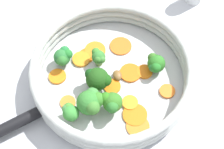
{
  "coord_description": "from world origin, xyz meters",
  "views": [
    {
      "loc": [
        0.11,
        0.37,
        0.66
      ],
      "look_at": [
        0.0,
        0.0,
        0.03
      ],
      "focal_mm": 60.0,
      "sensor_mm": 36.0,
      "label": 1
    }
  ],
  "objects_px": {
    "carrot_slice_7": "(130,103)",
    "broccoli_floret_3": "(98,57)",
    "carrot_slice_10": "(145,72)",
    "broccoli_floret_1": "(98,79)",
    "broccoli_floret_0": "(156,64)",
    "broccoli_floret_6": "(91,102)",
    "carrot_slice_9": "(167,91)",
    "carrot_slice_6": "(112,86)",
    "broccoli_floret_5": "(70,112)",
    "carrot_slice_12": "(135,115)",
    "skillet": "(112,80)",
    "carrot_slice_4": "(138,126)",
    "broccoli_floret_2": "(63,57)",
    "carrot_slice_5": "(57,76)",
    "carrot_slice_11": "(95,50)",
    "carrot_slice_3": "(68,102)",
    "carrot_slice_1": "(81,59)",
    "carrot_slice_8": "(121,46)",
    "carrot_slice_0": "(87,55)",
    "broccoli_floret_4": "(111,103)",
    "carrot_slice_2": "(130,72)",
    "mushroom_piece_0": "(118,77)"
  },
  "relations": [
    {
      "from": "carrot_slice_7",
      "to": "broccoli_floret_3",
      "type": "distance_m",
      "value": 0.11
    },
    {
      "from": "carrot_slice_10",
      "to": "broccoli_floret_1",
      "type": "xyz_separation_m",
      "value": [
        0.1,
        0.01,
        0.03
      ]
    },
    {
      "from": "broccoli_floret_0",
      "to": "broccoli_floret_6",
      "type": "xyz_separation_m",
      "value": [
        0.15,
        0.05,
        0.01
      ]
    },
    {
      "from": "carrot_slice_7",
      "to": "carrot_slice_9",
      "type": "relative_size",
      "value": 1.01
    },
    {
      "from": "carrot_slice_6",
      "to": "broccoli_floret_5",
      "type": "distance_m",
      "value": 0.11
    },
    {
      "from": "carrot_slice_12",
      "to": "skillet",
      "type": "bearing_deg",
      "value": -79.18
    },
    {
      "from": "skillet",
      "to": "carrot_slice_4",
      "type": "xyz_separation_m",
      "value": [
        -0.02,
        0.12,
        0.01
      ]
    },
    {
      "from": "broccoli_floret_2",
      "to": "broccoli_floret_3",
      "type": "height_order",
      "value": "broccoli_floret_2"
    },
    {
      "from": "carrot_slice_7",
      "to": "broccoli_floret_6",
      "type": "relative_size",
      "value": 0.54
    },
    {
      "from": "carrot_slice_5",
      "to": "broccoli_floret_2",
      "type": "bearing_deg",
      "value": -126.64
    },
    {
      "from": "carrot_slice_6",
      "to": "carrot_slice_11",
      "type": "relative_size",
      "value": 0.77
    },
    {
      "from": "carrot_slice_4",
      "to": "carrot_slice_3",
      "type": "bearing_deg",
      "value": -37.81
    },
    {
      "from": "broccoli_floret_2",
      "to": "carrot_slice_1",
      "type": "bearing_deg",
      "value": 176.42
    },
    {
      "from": "carrot_slice_1",
      "to": "carrot_slice_7",
      "type": "bearing_deg",
      "value": 117.06
    },
    {
      "from": "broccoli_floret_0",
      "to": "broccoli_floret_2",
      "type": "distance_m",
      "value": 0.19
    },
    {
      "from": "carrot_slice_5",
      "to": "carrot_slice_6",
      "type": "xyz_separation_m",
      "value": [
        -0.1,
        0.05,
        -0.0
      ]
    },
    {
      "from": "carrot_slice_1",
      "to": "broccoli_floret_3",
      "type": "bearing_deg",
      "value": 149.0
    },
    {
      "from": "carrot_slice_5",
      "to": "carrot_slice_10",
      "type": "height_order",
      "value": "same"
    },
    {
      "from": "broccoli_floret_5",
      "to": "skillet",
      "type": "bearing_deg",
      "value": -149.07
    },
    {
      "from": "skillet",
      "to": "carrot_slice_7",
      "type": "xyz_separation_m",
      "value": [
        -0.02,
        0.06,
        0.01
      ]
    },
    {
      "from": "carrot_slice_8",
      "to": "carrot_slice_12",
      "type": "distance_m",
      "value": 0.16
    },
    {
      "from": "carrot_slice_0",
      "to": "broccoli_floret_4",
      "type": "height_order",
      "value": "broccoli_floret_4"
    },
    {
      "from": "carrot_slice_8",
      "to": "carrot_slice_10",
      "type": "distance_m",
      "value": 0.08
    },
    {
      "from": "carrot_slice_11",
      "to": "broccoli_floret_3",
      "type": "xyz_separation_m",
      "value": [
        0.0,
        0.03,
        0.02
      ]
    },
    {
      "from": "carrot_slice_6",
      "to": "broccoli_floret_5",
      "type": "height_order",
      "value": "broccoli_floret_5"
    },
    {
      "from": "carrot_slice_10",
      "to": "carrot_slice_11",
      "type": "distance_m",
      "value": 0.11
    },
    {
      "from": "carrot_slice_5",
      "to": "carrot_slice_6",
      "type": "bearing_deg",
      "value": 151.14
    },
    {
      "from": "carrot_slice_2",
      "to": "carrot_slice_11",
      "type": "relative_size",
      "value": 0.99
    },
    {
      "from": "broccoli_floret_0",
      "to": "broccoli_floret_3",
      "type": "height_order",
      "value": "broccoli_floret_0"
    },
    {
      "from": "carrot_slice_12",
      "to": "carrot_slice_4",
      "type": "bearing_deg",
      "value": 84.29
    },
    {
      "from": "carrot_slice_1",
      "to": "carrot_slice_2",
      "type": "xyz_separation_m",
      "value": [
        -0.09,
        0.06,
        -0.0
      ]
    },
    {
      "from": "broccoli_floret_6",
      "to": "carrot_slice_5",
      "type": "bearing_deg",
      "value": -63.57
    },
    {
      "from": "carrot_slice_11",
      "to": "broccoli_floret_2",
      "type": "height_order",
      "value": "broccoli_floret_2"
    },
    {
      "from": "carrot_slice_7",
      "to": "broccoli_floret_0",
      "type": "bearing_deg",
      "value": -141.59
    },
    {
      "from": "carrot_slice_10",
      "to": "carrot_slice_12",
      "type": "distance_m",
      "value": 0.1
    },
    {
      "from": "carrot_slice_6",
      "to": "broccoli_floret_1",
      "type": "distance_m",
      "value": 0.04
    },
    {
      "from": "carrot_slice_4",
      "to": "broccoli_floret_6",
      "type": "distance_m",
      "value": 0.1
    },
    {
      "from": "broccoli_floret_5",
      "to": "mushroom_piece_0",
      "type": "distance_m",
      "value": 0.13
    },
    {
      "from": "carrot_slice_3",
      "to": "carrot_slice_9",
      "type": "bearing_deg",
      "value": 169.89
    },
    {
      "from": "carrot_slice_4",
      "to": "carrot_slice_8",
      "type": "bearing_deg",
      "value": -97.97
    },
    {
      "from": "carrot_slice_9",
      "to": "broccoli_floret_1",
      "type": "relative_size",
      "value": 0.58
    },
    {
      "from": "carrot_slice_8",
      "to": "broccoli_floret_6",
      "type": "bearing_deg",
      "value": 52.03
    },
    {
      "from": "carrot_slice_7",
      "to": "mushroom_piece_0",
      "type": "relative_size",
      "value": 1.3
    },
    {
      "from": "carrot_slice_3",
      "to": "mushroom_piece_0",
      "type": "xyz_separation_m",
      "value": [
        -0.11,
        -0.02,
        0.0
      ]
    },
    {
      "from": "broccoli_floret_3",
      "to": "broccoli_floret_1",
      "type": "bearing_deg",
      "value": 73.08
    },
    {
      "from": "broccoli_floret_4",
      "to": "broccoli_floret_5",
      "type": "distance_m",
      "value": 0.08
    },
    {
      "from": "carrot_slice_4",
      "to": "carrot_slice_8",
      "type": "xyz_separation_m",
      "value": [
        -0.03,
        -0.19,
        0.0
      ]
    },
    {
      "from": "carrot_slice_4",
      "to": "mushroom_piece_0",
      "type": "distance_m",
      "value": 0.11
    },
    {
      "from": "carrot_slice_0",
      "to": "carrot_slice_3",
      "type": "xyz_separation_m",
      "value": [
        0.06,
        0.1,
        -0.0
      ]
    },
    {
      "from": "carrot_slice_8",
      "to": "carrot_slice_11",
      "type": "xyz_separation_m",
      "value": [
        0.06,
        -0.0,
        0.0
      ]
    }
  ]
}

